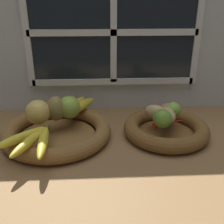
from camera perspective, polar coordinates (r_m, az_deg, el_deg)
The scene contains 15 objects.
ground_plane at distance 88.37cm, azimuth 1.30°, elevation -7.23°, with size 140.00×90.00×3.00cm, color olive.
back_wall at distance 106.79cm, azimuth 0.26°, elevation 15.03°, with size 140.00×4.60×55.00cm.
fruit_bowl_left at distance 90.89cm, azimuth -11.59°, elevation -4.09°, with size 35.70×35.70×4.95cm.
fruit_bowl_right at distance 92.52cm, azimuth 11.38°, elevation -3.54°, with size 28.54×28.54×4.95cm.
apple_green_back at distance 92.19cm, azimuth -9.11°, elevation 1.00°, with size 7.76×7.76×7.76cm, color #8CAD3D.
apple_golden_left at distance 90.21cm, azimuth -15.45°, elevation -0.02°, with size 7.97×7.97×7.97cm, color #DBB756.
pear_brown at distance 90.95cm, azimuth -11.85°, elevation 0.71°, with size 6.38×5.90×8.46cm, color olive.
banana_bunch_front at distance 79.52cm, azimuth -16.70°, elevation -5.64°, with size 16.16×19.14×2.65cm.
banana_bunch_back at distance 98.62cm, azimuth -7.84°, elevation 1.23°, with size 11.72×18.27×3.35cm.
potato_back at distance 94.59cm, azimuth 12.15°, elevation 0.37°, with size 6.98×5.65×4.74cm, color #A38451.
potato_oblong at distance 91.94cm, azimuth 9.16°, elevation -0.00°, with size 7.14×4.46×4.99cm, color tan.
potato_large at distance 90.37cm, azimuth 11.63°, elevation -0.69°, with size 8.21×5.13×4.81cm, color tan.
lime_near at distance 86.24cm, azimuth 10.65°, elevation -1.35°, with size 6.10×6.10×6.10cm, color olive.
lime_far at distance 94.28cm, azimuth 12.81°, elevation 0.44°, with size 5.38×5.38×5.38cm, color #7AAD3D.
chili_pepper at distance 88.58cm, azimuth 12.14°, elevation -2.23°, with size 2.06×2.06×11.46cm, color red.
Camera 1 is at (-5.89, -75.67, 43.75)cm, focal length 43.05 mm.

